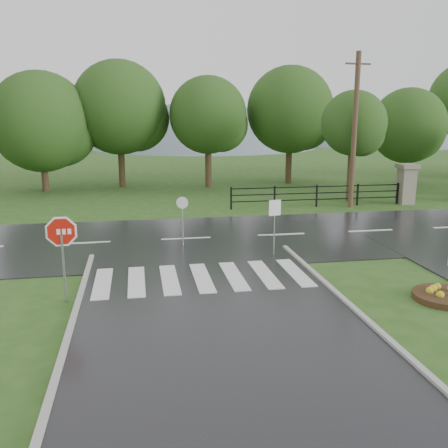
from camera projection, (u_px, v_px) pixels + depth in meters
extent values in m
plane|color=#2A501A|center=(233.00, 355.00, 10.61)|extent=(120.00, 120.00, 0.00)
cube|color=black|center=(186.00, 240.00, 20.22)|extent=(90.00, 8.00, 0.04)
cube|color=silver|center=(103.00, 283.00, 14.89)|extent=(0.50, 2.80, 0.02)
cube|color=silver|center=(136.00, 281.00, 15.06)|extent=(0.50, 2.80, 0.02)
cube|color=silver|center=(170.00, 279.00, 15.23)|extent=(0.50, 2.80, 0.02)
cube|color=silver|center=(202.00, 277.00, 15.40)|extent=(0.50, 2.80, 0.02)
cube|color=silver|center=(234.00, 276.00, 15.57)|extent=(0.50, 2.80, 0.02)
cube|color=silver|center=(265.00, 274.00, 15.74)|extent=(0.50, 2.80, 0.02)
cube|color=silver|center=(295.00, 272.00, 15.91)|extent=(0.50, 2.80, 0.02)
cube|color=gray|center=(406.00, 186.00, 27.96)|extent=(0.80, 0.80, 2.00)
cube|color=#6B6659|center=(408.00, 166.00, 27.71)|extent=(1.00, 1.00, 0.24)
cube|color=black|center=(316.00, 199.00, 27.20)|extent=(9.50, 0.05, 0.05)
cube|color=black|center=(317.00, 193.00, 27.13)|extent=(9.50, 0.05, 0.05)
cube|color=black|center=(317.00, 187.00, 27.05)|extent=(9.50, 0.05, 0.05)
cube|color=black|center=(231.00, 198.00, 26.36)|extent=(0.08, 0.08, 1.20)
cube|color=black|center=(397.00, 193.00, 27.96)|extent=(0.08, 0.08, 1.20)
sphere|color=slate|center=(204.00, 258.00, 78.21)|extent=(48.00, 48.00, 48.00)
sphere|color=slate|center=(372.00, 224.00, 81.98)|extent=(36.00, 36.00, 36.00)
cube|color=#939399|center=(64.00, 269.00, 13.39)|extent=(0.06, 0.06, 1.87)
cylinder|color=white|center=(61.00, 232.00, 13.18)|extent=(1.12, 0.07, 1.12)
cylinder|color=#B0160C|center=(61.00, 232.00, 13.17)|extent=(0.98, 0.07, 0.98)
cylinder|color=#332111|center=(445.00, 297.00, 13.72)|extent=(1.76, 1.76, 0.18)
cube|color=#939399|center=(274.00, 230.00, 17.69)|extent=(0.04, 0.04, 1.92)
cube|color=white|center=(275.00, 208.00, 17.49)|extent=(0.45, 0.11, 0.56)
cylinder|color=#939399|center=(183.00, 224.00, 18.96)|extent=(0.05, 0.05, 1.81)
cylinder|color=white|center=(182.00, 203.00, 18.76)|extent=(0.44, 0.12, 0.45)
cylinder|color=#473523|center=(354.00, 132.00, 26.22)|extent=(0.27, 0.27, 8.10)
cube|color=brown|center=(358.00, 64.00, 25.47)|extent=(1.44, 0.26, 0.09)
cylinder|color=#3D2B1C|center=(351.00, 169.00, 28.76)|extent=(0.47, 0.47, 3.71)
sphere|color=#1F4214|center=(354.00, 123.00, 28.19)|extent=(3.69, 3.69, 3.69)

